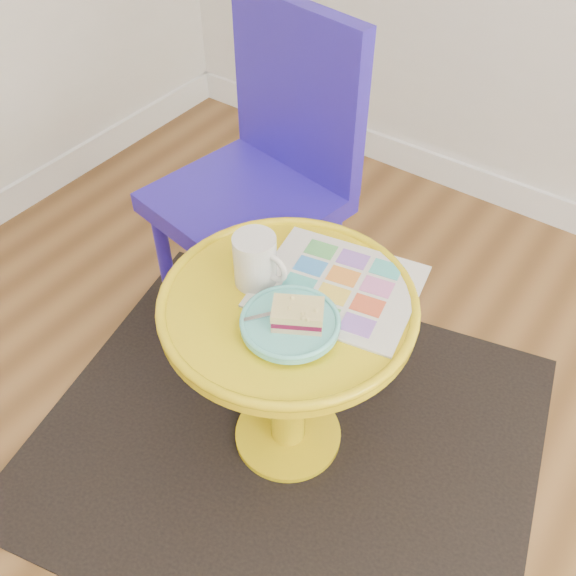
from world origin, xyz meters
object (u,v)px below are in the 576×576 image
Objects in this scene: side_table at (288,346)px; newspaper at (338,286)px; mug at (256,259)px; plate at (290,323)px; chair at (266,172)px.

newspaper reaches higher than side_table.
newspaper is at bearing 31.30° from mug.
mug is (-0.16, -0.09, 0.06)m from newspaper.
newspaper is 0.19m from mug.
newspaper is (0.06, 0.10, 0.15)m from side_table.
plate is at bearing -25.79° from mug.
plate is at bearing -105.34° from newspaper.
chair is at bearing 132.22° from plate.
newspaper is at bearing 56.80° from side_table.
side_table is 0.58× the size of chair.
newspaper is (0.38, -0.24, -0.02)m from chair.
chair reaches higher than newspaper.
side_table is 0.19m from newspaper.
plate is (0.36, -0.40, 0.00)m from chair.
mug is at bearing -161.23° from newspaper.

